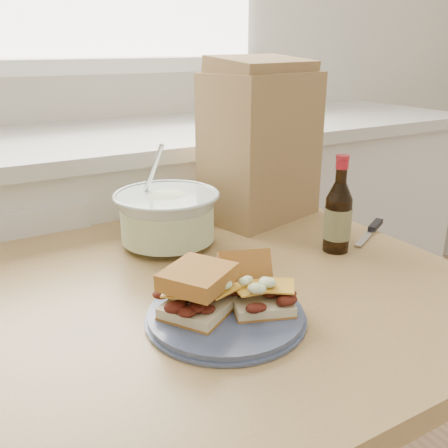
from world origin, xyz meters
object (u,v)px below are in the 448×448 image
plate (226,315)px  paper_bag (261,147)px  beer_bottle (338,216)px  coleslaw_bowl (167,220)px  dining_table (215,326)px

plate → paper_bag: size_ratio=0.70×
beer_bottle → paper_bag: bearing=98.1°
paper_bag → coleslaw_bowl: bearing=178.1°
dining_table → coleslaw_bowl: bearing=93.1°
dining_table → plate: bearing=-113.0°
paper_bag → beer_bottle: bearing=-101.6°
plate → beer_bottle: size_ratio=1.21×
coleslaw_bowl → dining_table: bearing=-86.7°
plate → coleslaw_bowl: 0.35m
beer_bottle → paper_bag: size_ratio=0.58×
coleslaw_bowl → paper_bag: size_ratio=0.64×
coleslaw_bowl → paper_bag: bearing=12.6°
dining_table → paper_bag: (0.28, 0.26, 0.29)m
dining_table → beer_bottle: (0.29, -0.02, 0.19)m
dining_table → beer_bottle: bearing=-4.0°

